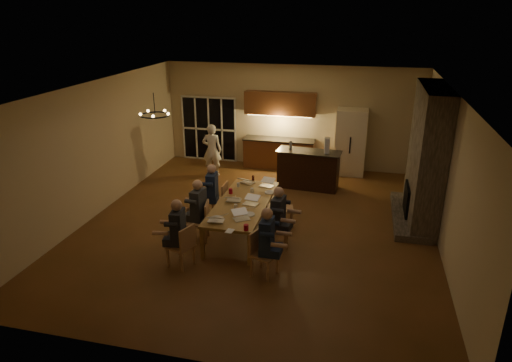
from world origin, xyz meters
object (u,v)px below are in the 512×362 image
(chair_left_near, at_px, (180,245))
(person_left_far, at_px, (212,192))
(person_right_near, at_px, (267,242))
(laptop_c, at_px, (234,196))
(person_right_mid, at_px, (278,218))
(can_silver, at_px, (235,212))
(chair_right_near, at_px, (265,254))
(person_left_mid, at_px, (199,210))
(mug_back, at_px, (238,185))
(redcup_mid, at_px, (231,191))
(laptop_d, at_px, (251,199))
(can_cola, at_px, (253,178))
(chair_left_far, at_px, (217,200))
(bar_bottle, at_px, (291,145))
(laptop_e, at_px, (248,178))
(chair_left_mid, at_px, (198,221))
(person_left_near, at_px, (178,232))
(bar_island, at_px, (308,169))
(laptop_b, at_px, (242,214))
(plate_far, at_px, (270,192))
(standing_person, at_px, (212,150))
(mug_front, at_px, (236,206))
(mug_mid, at_px, (252,190))
(dining_table, at_px, (243,217))
(redcup_near, at_px, (246,227))
(chair_right_far, at_px, (284,208))
(chandelier, at_px, (155,115))
(laptop_a, at_px, (216,216))
(bar_blender, at_px, (327,146))
(plate_left, at_px, (217,219))
(plate_near, at_px, (249,214))
(chair_right_mid, at_px, (278,227))
(refrigerator, at_px, (351,142))

(chair_left_near, distance_m, person_left_far, 2.24)
(person_right_near, relative_size, laptop_c, 4.31)
(person_right_mid, xyz_separation_m, can_silver, (-0.89, -0.16, 0.12))
(chair_right_near, bearing_deg, person_left_mid, 75.59)
(mug_back, xyz_separation_m, redcup_mid, (-0.05, -0.46, 0.01))
(laptop_d, distance_m, can_cola, 1.49)
(chair_left_near, xyz_separation_m, chair_left_far, (0.01, 2.31, 0.00))
(person_right_mid, height_order, bar_bottle, person_right_mid)
(laptop_e, relative_size, can_cola, 2.67)
(chair_left_mid, distance_m, person_left_near, 1.05)
(bar_island, xyz_separation_m, chair_right_near, (-0.21, -4.72, -0.10))
(laptop_b, height_order, plate_far, laptop_b)
(standing_person, distance_m, mug_front, 4.27)
(mug_front, bearing_deg, mug_mid, 83.26)
(dining_table, height_order, bar_island, bar_island)
(mug_front, relative_size, redcup_near, 0.83)
(chair_right_far, height_order, chandelier, chandelier)
(laptop_a, xyz_separation_m, bar_blender, (1.83, 4.09, 0.43))
(chair_right_near, height_order, standing_person, standing_person)
(can_cola, bearing_deg, laptop_e, -114.13)
(person_right_near, distance_m, can_silver, 1.27)
(laptop_e, relative_size, plate_far, 1.34)
(plate_far, distance_m, bar_blender, 2.66)
(chair_left_far, bearing_deg, chair_left_near, 0.28)
(laptop_b, xyz_separation_m, laptop_d, (-0.01, 0.78, 0.00))
(chair_right_far, height_order, plate_left, chair_right_far)
(can_cola, bearing_deg, person_right_near, -71.43)
(person_right_near, height_order, laptop_e, person_right_near)
(dining_table, relative_size, mug_back, 27.69)
(redcup_near, xyz_separation_m, can_cola, (-0.52, 2.69, 0.00))
(chair_left_mid, relative_size, redcup_near, 7.42)
(laptop_b, height_order, bar_bottle, bar_bottle)
(mug_mid, bearing_deg, chair_left_near, -111.12)
(laptop_c, xyz_separation_m, laptop_d, (0.42, -0.11, 0.00))
(mug_back, bearing_deg, laptop_d, -60.12)
(plate_near, xyz_separation_m, bar_bottle, (0.23, 3.81, 0.44))
(laptop_a, bearing_deg, can_cola, -99.29)
(person_left_near, xyz_separation_m, mug_back, (0.53, 2.46, 0.11))
(chandelier, xyz_separation_m, plate_near, (1.97, -0.04, -1.99))
(person_left_near, bearing_deg, chair_right_far, 133.63)
(mug_mid, xyz_separation_m, redcup_near, (0.36, -1.92, 0.01))
(chair_right_mid, distance_m, bar_blender, 3.64)
(refrigerator, height_order, person_left_near, refrigerator)
(mug_mid, xyz_separation_m, plate_left, (-0.35, -1.57, -0.04))
(bar_island, bearing_deg, laptop_a, -103.25)
(chair_right_mid, xyz_separation_m, person_left_far, (-1.79, 1.00, 0.24))
(chair_right_near, bearing_deg, laptop_b, 59.44)
(refrigerator, height_order, standing_person, refrigerator)
(chair_right_mid, xyz_separation_m, can_silver, (-0.88, -0.22, 0.37))
(person_right_mid, xyz_separation_m, plate_near, (-0.60, -0.11, 0.07))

